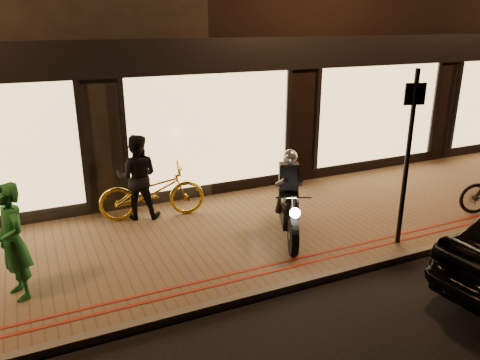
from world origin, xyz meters
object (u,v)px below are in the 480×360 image
motorcycle (289,205)px  person_green (13,242)px  sign_post (408,150)px  bicycle_gold (152,191)px

motorcycle → person_green: size_ratio=1.09×
motorcycle → sign_post: 2.20m
bicycle_gold → person_green: size_ratio=1.22×
person_green → motorcycle: bearing=70.1°
motorcycle → bicycle_gold: (-1.98, 1.89, -0.08)m
motorcycle → bicycle_gold: bearing=160.3°
bicycle_gold → person_green: bearing=137.8°
motorcycle → bicycle_gold: size_ratio=0.89×
motorcycle → person_green: (-4.42, -0.08, 0.22)m
sign_post → person_green: (-6.06, 0.94, -0.84)m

